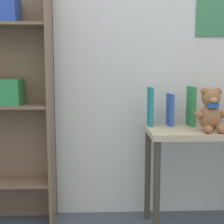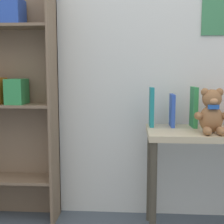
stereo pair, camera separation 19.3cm
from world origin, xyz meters
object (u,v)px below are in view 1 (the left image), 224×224
at_px(book_standing_blue, 170,110).
at_px(book_standing_pink, 211,108).
at_px(display_table, 205,146).
at_px(teddy_bear, 211,111).
at_px(bookshelf_side, 3,92).
at_px(book_standing_teal, 150,107).
at_px(book_standing_green, 191,106).

relative_size(book_standing_blue, book_standing_pink, 0.91).
relative_size(display_table, book_standing_pink, 3.18).
distance_m(teddy_bear, book_standing_blue, 0.28).
bearing_deg(bookshelf_side, book_standing_blue, -2.65).
xyz_separation_m(bookshelf_side, display_table, (1.28, -0.17, -0.33)).
bearing_deg(book_standing_pink, book_standing_teal, -177.46).
bearing_deg(book_standing_pink, teddy_bear, -106.99).
bearing_deg(teddy_bear, book_standing_green, 109.95).
bearing_deg(display_table, book_standing_blue, 147.97).
height_order(bookshelf_side, book_standing_pink, bookshelf_side).
distance_m(book_standing_blue, book_standing_pink, 0.26).
xyz_separation_m(display_table, book_standing_pink, (0.07, 0.10, 0.22)).
relative_size(bookshelf_side, book_standing_teal, 6.37).
bearing_deg(book_standing_pink, book_standing_blue, 178.85).
bearing_deg(display_table, book_standing_green, 122.46).
bearing_deg(book_standing_pink, book_standing_green, -176.40).
bearing_deg(book_standing_teal, teddy_bear, -30.51).
distance_m(book_standing_blue, book_standing_green, 0.13).
height_order(bookshelf_side, book_standing_green, bookshelf_side).
height_order(book_standing_blue, book_standing_pink, book_standing_pink).
bearing_deg(display_table, book_standing_teal, 161.96).
xyz_separation_m(teddy_bear, book_standing_pink, (0.07, 0.18, -0.00)).
height_order(display_table, book_standing_pink, book_standing_pink).
xyz_separation_m(display_table, teddy_bear, (-0.00, -0.08, 0.23)).
distance_m(teddy_bear, book_standing_green, 0.19).
bearing_deg(teddy_bear, book_standing_pink, 70.20).
relative_size(book_standing_teal, book_standing_blue, 1.21).
height_order(teddy_bear, book_standing_pink, teddy_bear).
relative_size(teddy_bear, book_standing_pink, 1.13).
bearing_deg(book_standing_blue, book_standing_pink, -3.37).
xyz_separation_m(book_standing_blue, book_standing_green, (0.13, -0.02, 0.02)).
relative_size(display_table, book_standing_blue, 3.50).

